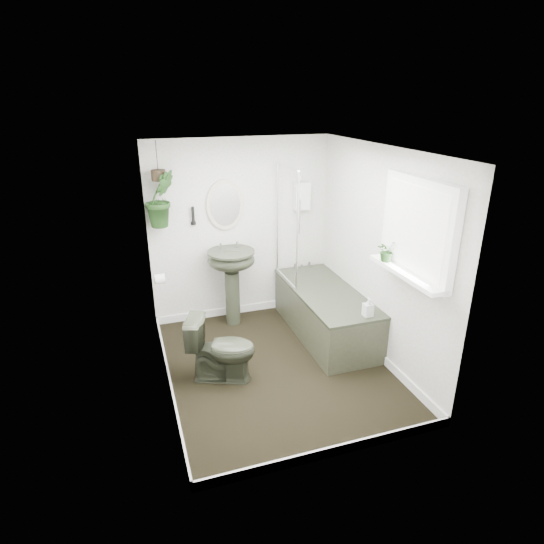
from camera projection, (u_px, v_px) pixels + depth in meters
name	position (u px, v px, depth m)	size (l,w,h in m)	color
floor	(276.00, 367.00, 4.95)	(2.30, 2.80, 0.02)	black
ceiling	(277.00, 148.00, 4.10)	(2.30, 2.80, 0.02)	white
wall_back	(241.00, 230.00, 5.77)	(2.30, 0.02, 2.30)	white
wall_front	(340.00, 334.00, 3.28)	(2.30, 0.02, 2.30)	white
wall_left	(158.00, 282.00, 4.19)	(0.02, 2.80, 2.30)	white
wall_right	(379.00, 256.00, 4.87)	(0.02, 2.80, 2.30)	white
skirting	(276.00, 362.00, 4.93)	(2.30, 2.80, 0.10)	white
bathtub	(325.00, 312.00, 5.52)	(0.72, 1.72, 0.58)	#2E3324
bath_screen	(287.00, 226.00, 5.49)	(0.04, 0.72, 1.40)	silver
shower_box	(302.00, 196.00, 5.80)	(0.20, 0.10, 0.35)	white
oval_mirror	(225.00, 205.00, 5.55)	(0.46, 0.03, 0.62)	beige
wall_sconce	(193.00, 216.00, 5.46)	(0.04, 0.04, 0.22)	black
toilet_roll_holder	(160.00, 279.00, 4.91)	(0.11, 0.11, 0.11)	white
window_recess	(418.00, 228.00, 4.05)	(0.08, 1.00, 0.90)	white
window_sill	(406.00, 273.00, 4.18)	(0.18, 1.00, 0.04)	white
window_blinds	(414.00, 229.00, 4.03)	(0.01, 0.86, 0.76)	white
toilet	(222.00, 349.00, 4.63)	(0.39, 0.68, 0.70)	#2E3324
pedestal_sink	(232.00, 287.00, 5.71)	(0.58, 0.49, 0.99)	#2E3324
sill_plant	(387.00, 251.00, 4.39)	(0.19, 0.17, 0.21)	black
hanging_plant	(161.00, 199.00, 5.16)	(0.36, 0.29, 0.65)	black
soap_bottle	(368.00, 307.00, 4.76)	(0.09, 0.10, 0.21)	black
hanging_pot	(158.00, 175.00, 5.06)	(0.16, 0.16, 0.12)	#2D2216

